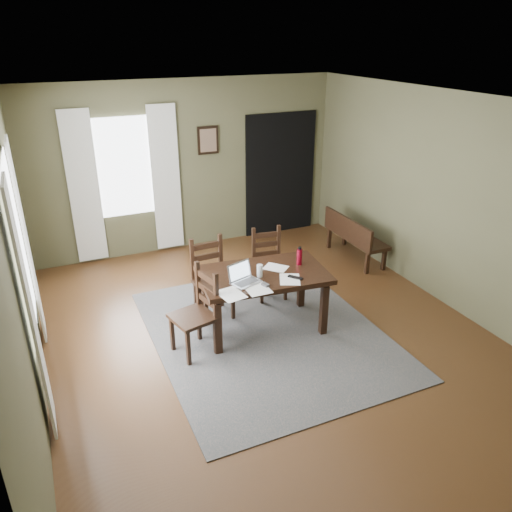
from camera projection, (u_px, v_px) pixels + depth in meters
name	position (u px, v px, depth m)	size (l,w,h in m)	color
ground	(266.00, 333.00, 6.03)	(5.00, 6.00, 0.01)	#492C16
room_shell	(267.00, 189.00, 5.29)	(5.02, 6.02, 2.71)	brown
rug	(266.00, 333.00, 6.03)	(2.60, 3.20, 0.01)	#484848
dining_table	(263.00, 280.00, 5.87)	(1.57, 1.04, 0.74)	black
chair_end	(197.00, 313.00, 5.51)	(0.53, 0.53, 1.00)	black
chair_back_left	(212.00, 279.00, 6.24)	(0.47, 0.47, 1.01)	black
chair_back_right	(269.00, 264.00, 6.72)	(0.46, 0.47, 0.94)	black
bench	(353.00, 234.00, 7.82)	(0.40, 1.25, 0.71)	black
laptop	(243.00, 277.00, 5.60)	(0.38, 0.33, 0.21)	#B7B7BC
computer_mouse	(265.00, 285.00, 5.52)	(0.05, 0.09, 0.03)	#3F3F42
tv_remote	(295.00, 277.00, 5.70)	(0.05, 0.17, 0.02)	black
drinking_glass	(260.00, 271.00, 5.70)	(0.07, 0.07, 0.15)	silver
water_bottle	(299.00, 256.00, 6.00)	(0.08, 0.08, 0.23)	maroon
paper_a	(231.00, 294.00, 5.35)	(0.24, 0.32, 0.00)	white
paper_b	(290.00, 279.00, 5.67)	(0.23, 0.29, 0.00)	white
paper_c	(276.00, 268.00, 5.95)	(0.21, 0.27, 0.00)	white
paper_e	(257.00, 288.00, 5.47)	(0.25, 0.33, 0.00)	white
window_left	(21.00, 251.00, 4.69)	(0.01, 1.30, 1.70)	white
window_back	(124.00, 167.00, 7.54)	(1.00, 0.01, 1.50)	white
curtain_left_near	(32.00, 314.00, 4.12)	(0.03, 0.48, 2.30)	silver
curtain_left_far	(27.00, 244.00, 5.48)	(0.03, 0.48, 2.30)	silver
curtain_back_left	(84.00, 189.00, 7.38)	(0.44, 0.03, 2.30)	silver
curtain_back_right	(166.00, 179.00, 7.84)	(0.44, 0.03, 2.30)	silver
framed_picture	(208.00, 140.00, 7.91)	(0.34, 0.03, 0.44)	black
doorway_back	(280.00, 175.00, 8.68)	(1.30, 0.03, 2.10)	black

